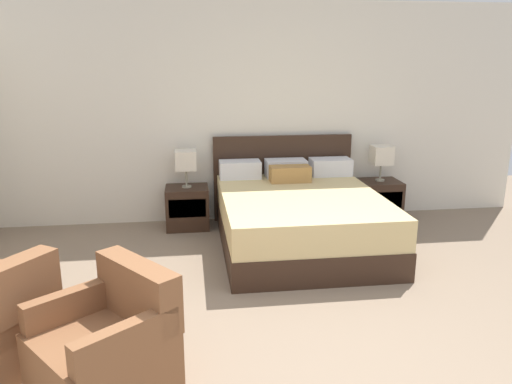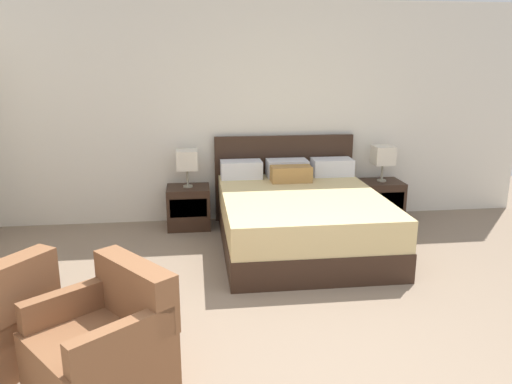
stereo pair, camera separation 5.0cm
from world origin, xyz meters
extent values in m
cube|color=silver|center=(0.00, 3.52, 1.30)|extent=(7.07, 0.06, 2.60)
cube|color=#332116|center=(0.48, 2.39, 0.14)|extent=(1.63, 2.01, 0.28)
cube|color=#D6BC7F|center=(0.48, 2.39, 0.43)|extent=(1.62, 1.99, 0.30)
cube|color=#332116|center=(0.48, 3.42, 0.52)|extent=(1.70, 0.05, 1.04)
cube|color=silver|center=(-0.07, 3.23, 0.68)|extent=(0.48, 0.28, 0.20)
cube|color=silver|center=(0.48, 3.23, 0.68)|extent=(0.48, 0.28, 0.20)
cube|color=silver|center=(1.02, 3.23, 0.68)|extent=(0.48, 0.28, 0.20)
cube|color=#A87A42|center=(0.47, 2.96, 0.67)|extent=(0.46, 0.22, 0.18)
cube|color=#332116|center=(-0.70, 3.22, 0.24)|extent=(0.50, 0.43, 0.49)
cube|color=black|center=(-0.70, 3.01, 0.29)|extent=(0.42, 0.01, 0.22)
cube|color=#332116|center=(1.65, 3.22, 0.24)|extent=(0.50, 0.43, 0.49)
cube|color=black|center=(1.65, 3.01, 0.29)|extent=(0.42, 0.01, 0.22)
cylinder|color=gray|center=(-0.70, 3.22, 0.50)|extent=(0.11, 0.11, 0.02)
cylinder|color=gray|center=(-0.70, 3.22, 0.60)|extent=(0.02, 0.02, 0.19)
cube|color=beige|center=(-0.70, 3.22, 0.81)|extent=(0.24, 0.24, 0.22)
cylinder|color=gray|center=(1.65, 3.22, 0.50)|extent=(0.11, 0.11, 0.02)
cylinder|color=gray|center=(1.65, 3.22, 0.60)|extent=(0.02, 0.02, 0.19)
cube|color=beige|center=(1.65, 3.22, 0.81)|extent=(0.24, 0.24, 0.22)
cube|color=brown|center=(-1.77, 0.42, 0.58)|extent=(0.51, 0.65, 0.36)
cube|color=brown|center=(-1.82, 0.82, 0.49)|extent=(0.57, 0.43, 0.18)
cube|color=brown|center=(-1.20, 0.19, 0.20)|extent=(0.95, 0.95, 0.40)
cube|color=brown|center=(-0.99, 0.36, 0.58)|extent=(0.55, 0.63, 0.36)
cube|color=brown|center=(-1.02, -0.04, 0.49)|extent=(0.55, 0.46, 0.18)
cube|color=brown|center=(-1.39, 0.42, 0.49)|extent=(0.55, 0.46, 0.18)
camera|label=1|loc=(-0.66, -2.47, 1.93)|focal=35.00mm
camera|label=2|loc=(-0.61, -2.48, 1.93)|focal=35.00mm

